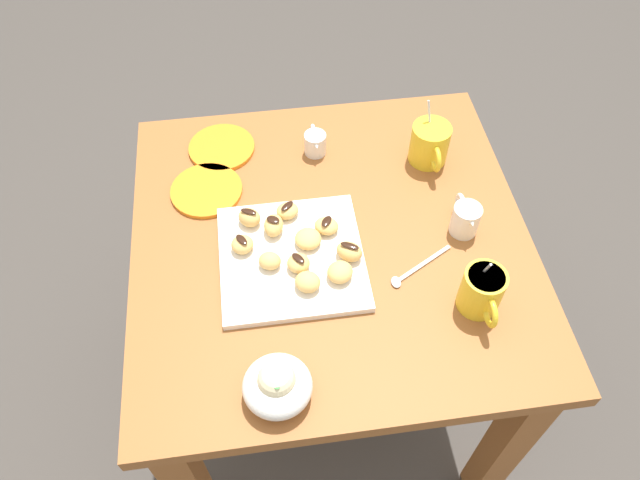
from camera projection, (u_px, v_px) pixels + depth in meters
ground_plane at (328, 381)px, 1.89m from camera, size 8.00×8.00×0.00m
dining_table at (330, 275)px, 1.42m from camera, size 0.85×0.85×0.74m
pastry_plate_square at (292, 258)px, 1.26m from camera, size 0.30×0.30×0.02m
coffee_mug_yellow_left at (430, 143)px, 1.41m from camera, size 0.13×0.09×0.15m
coffee_mug_yellow_right at (482, 291)px, 1.16m from camera, size 0.12×0.08×0.15m
cream_pitcher_white at (465, 218)px, 1.29m from camera, size 0.10×0.06×0.07m
ice_cream_bowl at (277, 385)px, 1.06m from camera, size 0.12×0.12×0.09m
chocolate_sauce_pitcher at (314, 142)px, 1.44m from camera, size 0.09×0.05×0.06m
saucer_orange_left at (222, 148)px, 1.46m from camera, size 0.16×0.16×0.01m
saucer_orange_right at (207, 190)px, 1.38m from camera, size 0.16×0.16×0.01m
loose_spoon_near_saucer at (414, 270)px, 1.25m from camera, size 0.09×0.14×0.01m
beignet_0 at (349, 251)px, 1.24m from camera, size 0.07×0.07×0.04m
chocolate_drizzle_0 at (350, 246)px, 1.23m from camera, size 0.03×0.04×0.00m
beignet_1 at (249, 217)px, 1.29m from camera, size 0.06×0.07×0.04m
chocolate_drizzle_1 at (249, 211)px, 1.28m from camera, size 0.03×0.04×0.00m
beignet_2 at (308, 239)px, 1.26m from camera, size 0.06×0.06×0.03m
beignet_3 at (242, 245)px, 1.25m from camera, size 0.07×0.07×0.03m
chocolate_drizzle_3 at (242, 240)px, 1.24m from camera, size 0.04×0.03×0.00m
beignet_4 at (327, 226)px, 1.29m from camera, size 0.06×0.07×0.03m
chocolate_drizzle_4 at (327, 221)px, 1.27m from camera, size 0.04×0.03×0.00m
beignet_5 at (298, 263)px, 1.23m from camera, size 0.05×0.05×0.03m
chocolate_drizzle_5 at (298, 258)px, 1.21m from camera, size 0.04×0.03×0.00m
beignet_6 at (287, 211)px, 1.31m from camera, size 0.06×0.06×0.03m
chocolate_drizzle_6 at (287, 206)px, 1.30m from camera, size 0.03×0.04×0.00m
beignet_7 at (270, 261)px, 1.23m from camera, size 0.05×0.06×0.03m
beignet_8 at (274, 225)px, 1.28m from camera, size 0.06×0.05×0.04m
chocolate_drizzle_8 at (273, 220)px, 1.27m from camera, size 0.03×0.03×0.00m
beignet_9 at (308, 282)px, 1.20m from camera, size 0.07×0.07×0.03m
beignet_10 at (341, 272)px, 1.21m from camera, size 0.07×0.07×0.03m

